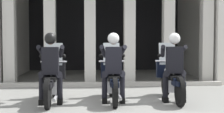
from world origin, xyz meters
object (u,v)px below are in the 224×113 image
(motorcycle_center, at_px, (113,79))
(motorcycle_left, at_px, (52,80))
(police_officer_right, at_px, (174,61))
(police_officer_center, at_px, (113,62))
(police_officer_left, at_px, (51,62))
(motorcycle_right, at_px, (171,79))

(motorcycle_center, bearing_deg, motorcycle_left, -172.92)
(motorcycle_left, distance_m, police_officer_right, 2.82)
(police_officer_center, bearing_deg, police_officer_left, -172.92)
(police_officer_right, bearing_deg, police_officer_center, -177.65)
(motorcycle_left, bearing_deg, police_officer_center, -1.08)
(motorcycle_left, distance_m, motorcycle_right, 2.78)
(police_officer_center, distance_m, police_officer_right, 1.39)
(motorcycle_right, bearing_deg, police_officer_right, -89.11)
(motorcycle_center, bearing_deg, police_officer_right, -5.93)
(motorcycle_left, bearing_deg, motorcycle_right, 9.82)
(motorcycle_right, distance_m, police_officer_right, 0.52)
(police_officer_center, bearing_deg, motorcycle_right, 17.11)
(motorcycle_right, bearing_deg, motorcycle_left, -176.93)
(motorcycle_center, height_order, police_officer_right, police_officer_right)
(motorcycle_left, xyz_separation_m, motorcycle_right, (2.78, 0.09, 0.00))
(police_officer_center, height_order, police_officer_right, same)
(police_officer_left, bearing_deg, police_officer_right, 9.82)
(police_officer_left, height_order, police_officer_right, same)
(motorcycle_left, distance_m, police_officer_left, 0.52)
(motorcycle_left, relative_size, police_officer_center, 1.29)
(motorcycle_right, xyz_separation_m, police_officer_right, (-0.00, -0.28, 0.44))
(police_officer_center, xyz_separation_m, motorcycle_right, (1.39, 0.31, -0.44))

